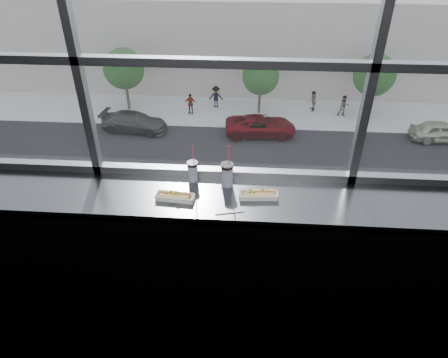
# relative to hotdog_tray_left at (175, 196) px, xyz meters

# --- Properties ---
(wall_back_lower) EXTENTS (6.00, 0.00, 6.00)m
(wall_back_lower) POSITION_rel_hotdog_tray_left_xyz_m (0.32, 0.34, -0.58)
(wall_back_lower) COLOR black
(wall_back_lower) RESTS_ON ground
(window_glass) EXTENTS (6.00, 0.00, 6.00)m
(window_glass) POSITION_rel_hotdog_tray_left_xyz_m (0.32, 0.36, 1.17)
(window_glass) COLOR silver
(window_glass) RESTS_ON ground
(window_mullions) EXTENTS (6.00, 0.08, 2.40)m
(window_mullions) POSITION_rel_hotdog_tray_left_xyz_m (0.32, 0.34, 1.17)
(window_mullions) COLOR gray
(window_mullions) RESTS_ON ground
(counter) EXTENTS (6.00, 0.55, 0.06)m
(counter) POSITION_rel_hotdog_tray_left_xyz_m (0.32, 0.07, -0.06)
(counter) COLOR #5D5F62
(counter) RESTS_ON ground
(counter_fascia) EXTENTS (6.00, 0.04, 1.04)m
(counter_fascia) POSITION_rel_hotdog_tray_left_xyz_m (0.32, -0.19, -0.58)
(counter_fascia) COLOR #5D5F62
(counter_fascia) RESTS_ON ground
(hotdog_tray_left) EXTENTS (0.28, 0.12, 0.07)m
(hotdog_tray_left) POSITION_rel_hotdog_tray_left_xyz_m (0.00, 0.00, 0.00)
(hotdog_tray_left) COLOR white
(hotdog_tray_left) RESTS_ON counter
(hotdog_tray_right) EXTENTS (0.29, 0.11, 0.07)m
(hotdog_tray_right) POSITION_rel_hotdog_tray_left_xyz_m (0.60, 0.06, 0.00)
(hotdog_tray_right) COLOR white
(hotdog_tray_right) RESTS_ON counter
(soda_cup_left) EXTENTS (0.09, 0.09, 0.31)m
(soda_cup_left) POSITION_rel_hotdog_tray_left_xyz_m (0.10, 0.26, 0.06)
(soda_cup_left) COLOR white
(soda_cup_left) RESTS_ON counter
(soda_cup_right) EXTENTS (0.10, 0.10, 0.36)m
(soda_cup_right) POSITION_rel_hotdog_tray_left_xyz_m (0.36, 0.21, 0.08)
(soda_cup_right) COLOR white
(soda_cup_right) RESTS_ON counter
(loose_straw) EXTENTS (0.20, 0.06, 0.01)m
(loose_straw) POSITION_rel_hotdog_tray_left_xyz_m (0.41, -0.13, -0.02)
(loose_straw) COLOR white
(loose_straw) RESTS_ON counter
(wrapper) EXTENTS (0.09, 0.07, 0.02)m
(wrapper) POSITION_rel_hotdog_tray_left_xyz_m (-0.01, -0.03, -0.02)
(wrapper) COLOR silver
(wrapper) RESTS_ON counter
(plaza_ground) EXTENTS (120.00, 120.00, 0.00)m
(plaza_ground) POSITION_rel_hotdog_tray_left_xyz_m (0.32, 43.84, -12.13)
(plaza_ground) COLOR silver
(plaza_ground) RESTS_ON ground
(plaza_near) EXTENTS (50.00, 14.00, 0.04)m
(plaza_near) POSITION_rel_hotdog_tray_left_xyz_m (0.32, 7.34, -12.11)
(plaza_near) COLOR silver
(plaza_near) RESTS_ON plaza_ground
(street_asphalt) EXTENTS (80.00, 10.00, 0.06)m
(street_asphalt) POSITION_rel_hotdog_tray_left_xyz_m (0.32, 20.34, -12.10)
(street_asphalt) COLOR black
(street_asphalt) RESTS_ON plaza_ground
(far_sidewalk) EXTENTS (80.00, 6.00, 0.04)m
(far_sidewalk) POSITION_rel_hotdog_tray_left_xyz_m (0.32, 28.34, -12.11)
(far_sidewalk) COLOR silver
(far_sidewalk) RESTS_ON plaza_ground
(far_building) EXTENTS (50.00, 14.00, 8.00)m
(far_building) POSITION_rel_hotdog_tray_left_xyz_m (0.32, 38.34, -8.13)
(far_building) COLOR #B3AA9E
(far_building) RESTS_ON plaza_ground
(car_far_b) EXTENTS (2.78, 5.90, 1.92)m
(car_far_b) POSITION_rel_hotdog_tray_left_xyz_m (1.32, 24.34, -11.11)
(car_far_b) COLOR #660007
(car_far_b) RESTS_ON street_asphalt
(car_far_c) EXTENTS (2.47, 5.82, 1.93)m
(car_far_c) POSITION_rel_hotdog_tray_left_xyz_m (14.24, 24.34, -11.10)
(car_far_c) COLOR #B7C0A2
(car_far_c) RESTS_ON street_asphalt
(car_far_a) EXTENTS (3.00, 5.95, 1.91)m
(car_far_a) POSITION_rel_hotdog_tray_left_xyz_m (-8.11, 24.34, -11.11)
(car_far_a) COLOR #393635
(car_far_a) RESTS_ON street_asphalt
(car_near_c) EXTENTS (2.90, 5.99, 1.93)m
(car_near_c) POSITION_rel_hotdog_tray_left_xyz_m (0.85, 16.34, -11.10)
(car_near_c) COLOR #7E0400
(car_near_c) RESTS_ON street_asphalt
(car_near_d) EXTENTS (2.94, 6.77, 2.24)m
(car_near_d) POSITION_rel_hotdog_tray_left_xyz_m (5.35, 16.34, -10.95)
(car_near_d) COLOR white
(car_near_d) RESTS_ON street_asphalt
(car_near_b) EXTENTS (3.04, 6.99, 2.31)m
(car_near_b) POSITION_rel_hotdog_tray_left_xyz_m (-4.85, 16.34, -10.91)
(car_near_b) COLOR black
(car_near_b) RESTS_ON street_asphalt
(pedestrian_b) EXTENTS (0.98, 0.73, 2.19)m
(pedestrian_b) POSITION_rel_hotdog_tray_left_xyz_m (-2.40, 29.22, -10.99)
(pedestrian_b) COLOR #66605B
(pedestrian_b) RESTS_ON far_sidewalk
(pedestrian_c) EXTENTS (0.67, 0.89, 2.01)m
(pedestrian_c) POSITION_rel_hotdog_tray_left_xyz_m (5.62, 29.02, -11.08)
(pedestrian_c) COLOR #66605B
(pedestrian_c) RESTS_ON far_sidewalk
(pedestrian_a) EXTENTS (0.89, 0.67, 2.01)m
(pedestrian_a) POSITION_rel_hotdog_tray_left_xyz_m (-4.37, 27.79, -11.08)
(pedestrian_a) COLOR #66605B
(pedestrian_a) RESTS_ON far_sidewalk
(pedestrian_d) EXTENTS (0.92, 0.69, 2.06)m
(pedestrian_d) POSITION_rel_hotdog_tray_left_xyz_m (8.01, 28.16, -11.06)
(pedestrian_d) COLOR #66605B
(pedestrian_d) RESTS_ON far_sidewalk
(tree_left) EXTENTS (3.26, 3.26, 5.09)m
(tree_left) POSITION_rel_hotdog_tray_left_xyz_m (-9.67, 28.34, -8.68)
(tree_left) COLOR #47382B
(tree_left) RESTS_ON far_sidewalk
(tree_center) EXTENTS (2.92, 2.92, 4.56)m
(tree_center) POSITION_rel_hotdog_tray_left_xyz_m (1.23, 28.34, -9.04)
(tree_center) COLOR #47382B
(tree_center) RESTS_ON far_sidewalk
(tree_right) EXTENTS (3.23, 3.23, 5.05)m
(tree_right) POSITION_rel_hotdog_tray_left_xyz_m (9.93, 28.34, -8.71)
(tree_right) COLOR #47382B
(tree_right) RESTS_ON far_sidewalk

